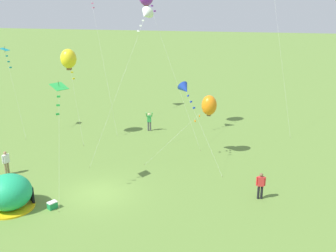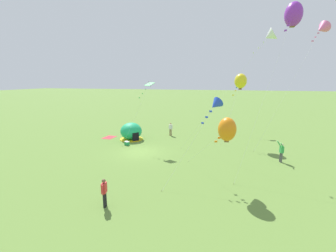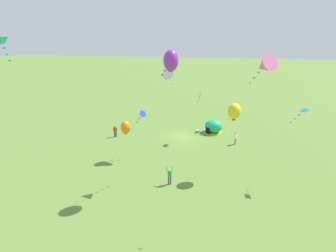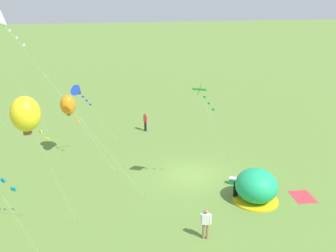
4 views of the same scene
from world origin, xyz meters
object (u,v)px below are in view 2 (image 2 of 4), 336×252
Objects in this scene: kite_green at (148,87)px; kite_blue at (215,105)px; kite_yellow at (241,81)px; person_far_back at (104,191)px; kite_purple at (294,14)px; person_center_field at (171,128)px; kite_teal at (241,80)px; popup_tent at (131,132)px; cooler_box at (127,143)px; kite_white at (270,36)px; kite_orange at (227,129)px; person_flying_kite at (281,151)px; kite_pink at (322,29)px.

kite_blue is at bearing 49.57° from kite_green.
kite_yellow is (-10.56, 2.19, 1.63)m from kite_blue.
person_far_back is 13.59m from kite_green.
kite_purple reaches higher than kite_yellow.
person_center_field is 10.46m from kite_yellow.
kite_teal reaches higher than person_center_field.
popup_tent is 1.63× the size of person_far_back.
popup_tent is at bearing -53.26° from person_center_field.
cooler_box is at bearing -95.10° from kite_purple.
kite_white is (-4.13, 3.87, 5.26)m from kite_blue.
kite_blue is at bearing 58.99° from cooler_box.
kite_blue is 9.95m from kite_purple.
person_far_back and person_center_field have the same top height.
kite_orange is 18.90m from kite_teal.
popup_tent is at bearing -57.04° from kite_teal.
popup_tent is at bearing -103.55° from person_flying_kite.
person_center_field is 0.24× the size of kite_green.
kite_orange is at bearing 54.50° from cooler_box.
person_center_field reaches higher than cooler_box.
person_flying_kite is at bearing 70.19° from kite_purple.
person_center_field is 7.76m from kite_green.
popup_tent is 2.63m from cooler_box.
cooler_box is 0.34× the size of person_flying_kite.
person_flying_kite is (-10.49, 11.48, 0.03)m from person_far_back.
popup_tent is 16.63m from person_flying_kite.
kite_yellow is (1.01, 8.40, 6.15)m from person_center_field.
kite_white is 0.86× the size of kite_purple.
kite_white is (7.63, -6.14, -1.78)m from kite_pink.
kite_teal is at bearing -165.90° from kite_purple.
person_far_back is at bearing -43.64° from kite_white.
kite_white is (2.18, 11.28, 4.20)m from kite_green.
kite_teal is (-5.23, 8.71, 6.30)m from person_center_field.
kite_white is at bearing 136.83° from kite_blue.
person_far_back is 0.22× the size of kite_teal.
kite_pink is (-0.19, 16.23, 11.55)m from person_center_field.
kite_blue is (11.76, -10.01, -7.03)m from kite_pink.
person_flying_kite is at bearing 82.23° from kite_green.
kite_pink is at bearing 106.24° from cooler_box.
cooler_box is 13.83m from kite_orange.
kite_pink is 19.20m from kite_green.
kite_blue is at bearing 51.13° from popup_tent.
cooler_box is 17.92m from kite_teal.
kite_white reaches higher than person_flying_kite.
kite_green is 12.23m from kite_white.
person_far_back is at bearing 19.19° from cooler_box.
kite_white reaches higher than kite_green.
person_far_back is at bearing -19.92° from kite_teal.
popup_tent is at bearing -124.78° from kite_green.
cooler_box is 0.11× the size of kite_blue.
kite_pink reaches higher than kite_white.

